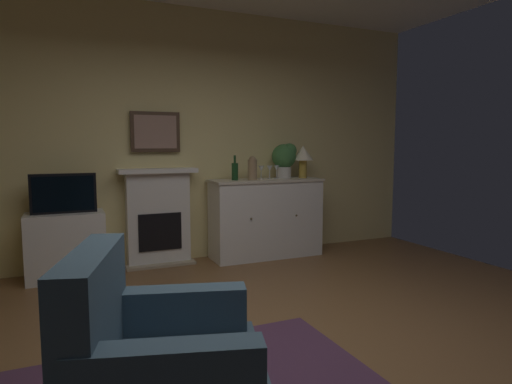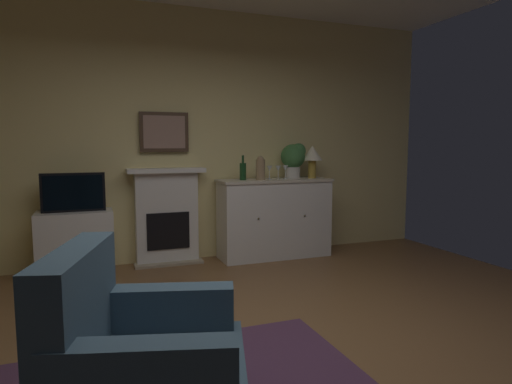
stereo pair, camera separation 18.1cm
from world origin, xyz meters
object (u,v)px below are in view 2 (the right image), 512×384
(fireplace_unit, at_px, (167,216))
(table_lamp, at_px, (312,156))
(tv_cabinet, at_px, (76,243))
(wine_bottle, at_px, (243,171))
(potted_plant_small, at_px, (294,157))
(wine_glass_right, at_px, (285,169))
(wine_glass_center, at_px, (278,169))
(tv_set, at_px, (73,192))
(armchair, at_px, (140,367))
(vase_decorative, at_px, (260,168))
(framed_picture, at_px, (164,132))
(wine_glass_left, at_px, (270,169))
(sideboard_cabinet, at_px, (274,218))

(fireplace_unit, xyz_separation_m, table_lamp, (1.78, -0.18, 0.68))
(fireplace_unit, xyz_separation_m, tv_cabinet, (-0.97, -0.16, -0.21))
(wine_bottle, height_order, potted_plant_small, potted_plant_small)
(wine_glass_right, distance_m, potted_plant_small, 0.18)
(table_lamp, bearing_deg, fireplace_unit, 174.31)
(fireplace_unit, distance_m, tv_cabinet, 1.01)
(fireplace_unit, xyz_separation_m, wine_glass_center, (1.31, -0.19, 0.53))
(wine_bottle, relative_size, tv_set, 0.47)
(fireplace_unit, distance_m, potted_plant_small, 1.69)
(tv_set, bearing_deg, armchair, -83.30)
(fireplace_unit, bearing_deg, vase_decorative, -12.01)
(framed_picture, distance_m, tv_set, 1.18)
(wine_bottle, relative_size, wine_glass_center, 1.76)
(wine_glass_center, bearing_deg, framed_picture, 169.78)
(wine_glass_left, height_order, wine_glass_right, same)
(wine_bottle, height_order, vase_decorative, wine_bottle)
(wine_glass_left, distance_m, wine_glass_right, 0.22)
(wine_bottle, height_order, wine_glass_left, wine_bottle)
(armchair, bearing_deg, potted_plant_small, 53.81)
(framed_picture, bearing_deg, potted_plant_small, -6.54)
(tv_cabinet, bearing_deg, vase_decorative, -1.82)
(wine_glass_left, bearing_deg, tv_set, -179.95)
(fireplace_unit, relative_size, wine_bottle, 3.79)
(sideboard_cabinet, height_order, vase_decorative, vase_decorative)
(fireplace_unit, relative_size, vase_decorative, 3.91)
(fireplace_unit, distance_m, vase_decorative, 1.22)
(sideboard_cabinet, xyz_separation_m, table_lamp, (0.51, 0.00, 0.75))
(fireplace_unit, relative_size, sideboard_cabinet, 0.80)
(wine_glass_right, height_order, tv_cabinet, wine_glass_right)
(table_lamp, bearing_deg, vase_decorative, -175.97)
(wine_glass_center, xyz_separation_m, tv_set, (-2.29, 0.01, -0.19))
(wine_glass_right, xyz_separation_m, tv_set, (-2.40, -0.03, -0.19))
(table_lamp, distance_m, tv_cabinet, 2.89)
(tv_set, height_order, potted_plant_small, potted_plant_small)
(framed_picture, relative_size, table_lamp, 1.38)
(table_lamp, height_order, potted_plant_small, potted_plant_small)
(wine_glass_left, height_order, tv_set, wine_glass_left)
(framed_picture, height_order, table_lamp, framed_picture)
(wine_glass_right, xyz_separation_m, potted_plant_small, (0.12, 0.02, 0.13))
(fireplace_unit, relative_size, armchair, 1.11)
(fireplace_unit, bearing_deg, wine_glass_right, -6.19)
(fireplace_unit, distance_m, tv_set, 1.05)
(framed_picture, distance_m, wine_bottle, 1.00)
(potted_plant_small, bearing_deg, wine_bottle, -176.16)
(armchair, bearing_deg, table_lamp, 50.58)
(fireplace_unit, bearing_deg, sideboard_cabinet, -7.95)
(wine_glass_right, bearing_deg, sideboard_cabinet, -171.48)
(wine_glass_center, bearing_deg, wine_glass_right, 18.62)
(wine_glass_left, bearing_deg, potted_plant_small, 8.50)
(sideboard_cabinet, distance_m, tv_cabinet, 2.25)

